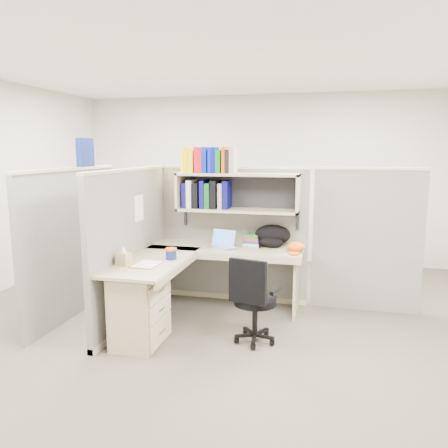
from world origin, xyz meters
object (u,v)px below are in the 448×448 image
(task_chair, at_px, (253,313))
(laptop, at_px, (219,239))
(snack_canister, at_px, (171,254))
(backpack, at_px, (272,236))
(desk, at_px, (166,292))

(task_chair, bearing_deg, laptop, 124.69)
(snack_canister, height_order, task_chair, task_chair)
(backpack, xyz_separation_m, snack_canister, (-0.90, -0.85, -0.06))
(desk, distance_m, backpack, 1.42)
(laptop, xyz_separation_m, snack_canister, (-0.35, -0.59, -0.04))
(backpack, relative_size, snack_canister, 3.56)
(desk, xyz_separation_m, laptop, (0.35, 0.74, 0.39))
(laptop, relative_size, task_chair, 0.34)
(desk, relative_size, backpack, 4.24)
(desk, height_order, snack_canister, snack_canister)
(laptop, bearing_deg, snack_canister, -104.57)
(backpack, bearing_deg, desk, -122.56)
(laptop, xyz_separation_m, backpack, (0.56, 0.26, 0.02))
(snack_canister, bearing_deg, desk, -91.58)
(backpack, bearing_deg, laptop, -145.07)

